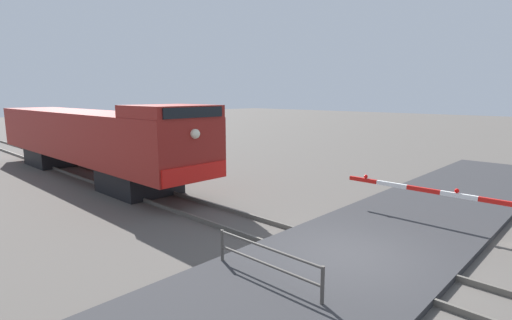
{
  "coord_description": "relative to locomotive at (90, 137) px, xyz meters",
  "views": [
    {
      "loc": [
        -8.43,
        -4.67,
        4.23
      ],
      "look_at": [
        1.1,
        4.35,
        1.99
      ],
      "focal_mm": 26.99,
      "sensor_mm": 36.0,
      "label": 1
    }
  ],
  "objects": [
    {
      "name": "locomotive",
      "position": [
        0.0,
        0.0,
        0.0
      ],
      "size": [
        3.03,
        18.14,
        3.84
      ],
      "color": "black",
      "rests_on": "ground_plane"
    },
    {
      "name": "ground_plane",
      "position": [
        0.0,
        -15.09,
        -2.05
      ],
      "size": [
        160.0,
        160.0,
        0.0
      ],
      "primitive_type": "plane",
      "color": "#514C47"
    },
    {
      "name": "rail_track_left",
      "position": [
        -0.72,
        -15.09,
        -1.97
      ],
      "size": [
        0.08,
        80.0,
        0.15
      ],
      "primitive_type": "cube",
      "color": "#59544C",
      "rests_on": "ground_plane"
    },
    {
      "name": "crossing_gate",
      "position": [
        4.15,
        -17.46,
        -1.18
      ],
      "size": [
        0.36,
        6.07,
        1.38
      ],
      "color": "silver",
      "rests_on": "ground_plane"
    },
    {
      "name": "rail_track_right",
      "position": [
        0.72,
        -15.09,
        -1.97
      ],
      "size": [
        0.08,
        80.0,
        0.15
      ],
      "primitive_type": "cube",
      "color": "#59544C",
      "rests_on": "ground_plane"
    },
    {
      "name": "guard_railing",
      "position": [
        -2.47,
        -14.44,
        -1.42
      ],
      "size": [
        0.08,
        3.02,
        0.95
      ],
      "color": "#4C4742",
      "rests_on": "ground_plane"
    },
    {
      "name": "road_surface",
      "position": [
        0.0,
        -15.09,
        -1.97
      ],
      "size": [
        36.0,
        4.7,
        0.16
      ],
      "primitive_type": "cube",
      "color": "#2D2D30",
      "rests_on": "ground_plane"
    }
  ]
}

